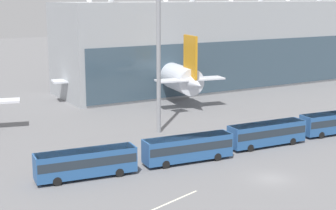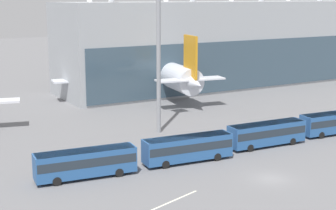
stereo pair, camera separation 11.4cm
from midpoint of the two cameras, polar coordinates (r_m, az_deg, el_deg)
The scene contains 11 objects.
ground_plane at distance 60.46m, azimuth 11.39°, elevation -8.00°, with size 440.00×440.00×0.00m, color slate.
terminal_building at distance 130.66m, azimuth 11.69°, elevation 7.13°, with size 108.16×19.01×28.77m.
airliner_at_gate_far at distance 108.94m, azimuth -0.82°, elevation 3.78°, with size 45.56×42.21×13.52m.
airliner_parked_remote at distance 147.57m, azimuth 14.77°, elevation 5.56°, with size 39.16×39.98×15.21m.
shuttle_bus_0 at distance 59.66m, azimuth -9.06°, elevation -6.22°, with size 11.79×3.83×3.29m.
shuttle_bus_1 at distance 64.54m, azimuth 2.26°, elevation -4.68°, with size 11.77×3.67×3.29m.
shuttle_bus_2 at distance 72.51m, azimuth 10.94°, elevation -3.02°, with size 11.71×3.29×3.29m.
shuttle_bus_3 at distance 81.46m, azimuth 18.07°, elevation -1.75°, with size 11.76×3.59×3.29m.
floodlight_mast at distance 76.22m, azimuth -1.03°, elevation 9.67°, with size 2.42×2.42×28.67m.
lane_stripe_3 at distance 53.25m, azimuth 0.67°, elevation -10.55°, with size 7.33×0.25×0.01m, color silver.
lane_stripe_5 at distance 84.30m, azimuth 14.72°, elevation -2.45°, with size 7.92×0.25×0.01m, color silver.
Camera 2 is at (-37.93, -42.43, 20.37)m, focal length 55.00 mm.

